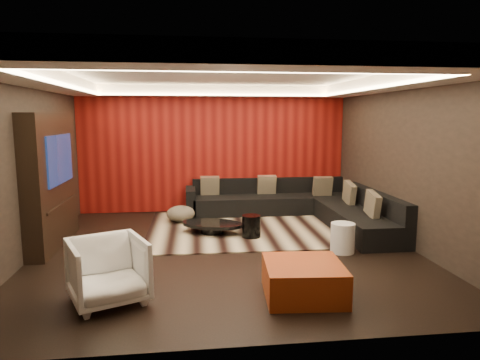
{
  "coord_description": "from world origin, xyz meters",
  "views": [
    {
      "loc": [
        -0.6,
        -6.71,
        2.13
      ],
      "look_at": [
        0.3,
        0.6,
        1.05
      ],
      "focal_mm": 32.0,
      "sensor_mm": 36.0,
      "label": 1
    }
  ],
  "objects": [
    {
      "name": "floor",
      "position": [
        0.0,
        0.0,
        -0.01
      ],
      "size": [
        6.0,
        6.0,
        0.02
      ],
      "primitive_type": "cube",
      "color": "black",
      "rests_on": "ground"
    },
    {
      "name": "ceiling",
      "position": [
        0.0,
        0.0,
        2.81
      ],
      "size": [
        6.0,
        6.0,
        0.02
      ],
      "primitive_type": "cube",
      "color": "silver",
      "rests_on": "ground"
    },
    {
      "name": "wall_back",
      "position": [
        0.0,
        3.01,
        1.4
      ],
      "size": [
        6.0,
        0.02,
        2.8
      ],
      "primitive_type": "cube",
      "color": "black",
      "rests_on": "ground"
    },
    {
      "name": "wall_left",
      "position": [
        -3.01,
        0.0,
        1.4
      ],
      "size": [
        0.02,
        6.0,
        2.8
      ],
      "primitive_type": "cube",
      "color": "black",
      "rests_on": "ground"
    },
    {
      "name": "wall_right",
      "position": [
        3.01,
        0.0,
        1.4
      ],
      "size": [
        0.02,
        6.0,
        2.8
      ],
      "primitive_type": "cube",
      "color": "black",
      "rests_on": "ground"
    },
    {
      "name": "red_feature_wall",
      "position": [
        0.0,
        2.97,
        1.4
      ],
      "size": [
        5.98,
        0.05,
        2.78
      ],
      "primitive_type": "cube",
      "color": "#6B0C0A",
      "rests_on": "ground"
    },
    {
      "name": "soffit_back",
      "position": [
        0.0,
        2.7,
        2.69
      ],
      "size": [
        6.0,
        0.6,
        0.22
      ],
      "primitive_type": "cube",
      "color": "silver",
      "rests_on": "ground"
    },
    {
      "name": "soffit_front",
      "position": [
        0.0,
        -2.7,
        2.69
      ],
      "size": [
        6.0,
        0.6,
        0.22
      ],
      "primitive_type": "cube",
      "color": "silver",
      "rests_on": "ground"
    },
    {
      "name": "soffit_left",
      "position": [
        -2.7,
        0.0,
        2.69
      ],
      "size": [
        0.6,
        4.8,
        0.22
      ],
      "primitive_type": "cube",
      "color": "silver",
      "rests_on": "ground"
    },
    {
      "name": "soffit_right",
      "position": [
        2.7,
        0.0,
        2.69
      ],
      "size": [
        0.6,
        4.8,
        0.22
      ],
      "primitive_type": "cube",
      "color": "silver",
      "rests_on": "ground"
    },
    {
      "name": "cove_back",
      "position": [
        0.0,
        2.36,
        2.6
      ],
      "size": [
        4.8,
        0.08,
        0.04
      ],
      "primitive_type": "cube",
      "color": "#FFD899",
      "rests_on": "ground"
    },
    {
      "name": "cove_front",
      "position": [
        0.0,
        -2.36,
        2.6
      ],
      "size": [
        4.8,
        0.08,
        0.04
      ],
      "primitive_type": "cube",
      "color": "#FFD899",
      "rests_on": "ground"
    },
    {
      "name": "cove_left",
      "position": [
        -2.36,
        0.0,
        2.6
      ],
      "size": [
        0.08,
        4.8,
        0.04
      ],
      "primitive_type": "cube",
      "color": "#FFD899",
      "rests_on": "ground"
    },
    {
      "name": "cove_right",
      "position": [
        2.36,
        0.0,
        2.6
      ],
      "size": [
        0.08,
        4.8,
        0.04
      ],
      "primitive_type": "cube",
      "color": "#FFD899",
      "rests_on": "ground"
    },
    {
      "name": "tv_surround",
      "position": [
        -2.85,
        0.6,
        1.1
      ],
      "size": [
        0.3,
        2.0,
        2.2
      ],
      "primitive_type": "cube",
      "color": "black",
      "rests_on": "ground"
    },
    {
      "name": "tv_screen",
      "position": [
        -2.69,
        0.6,
        1.45
      ],
      "size": [
        0.04,
        1.3,
        0.8
      ],
      "primitive_type": "cube",
      "color": "black",
      "rests_on": "ground"
    },
    {
      "name": "tv_shelf",
      "position": [
        -2.69,
        0.6,
        0.7
      ],
      "size": [
        0.04,
        1.6,
        0.04
      ],
      "primitive_type": "cube",
      "color": "black",
      "rests_on": "ground"
    },
    {
      "name": "rug",
      "position": [
        0.63,
        1.26,
        0.01
      ],
      "size": [
        4.05,
        3.06,
        0.02
      ],
      "primitive_type": "cube",
      "rotation": [
        0.0,
        0.0,
        -0.02
      ],
      "color": "#BDAC8A",
      "rests_on": "floor"
    },
    {
      "name": "coffee_table",
      "position": [
        -0.17,
        0.97,
        0.12
      ],
      "size": [
        1.52,
        1.52,
        0.19
      ],
      "primitive_type": "cylinder",
      "rotation": [
        0.0,
        0.0,
        -0.42
      ],
      "color": "black",
      "rests_on": "rug"
    },
    {
      "name": "drum_stool",
      "position": [
        0.5,
        0.6,
        0.22
      ],
      "size": [
        0.39,
        0.39,
        0.39
      ],
      "primitive_type": "cylinder",
      "rotation": [
        0.0,
        0.0,
        -0.18
      ],
      "color": "black",
      "rests_on": "rug"
    },
    {
      "name": "striped_pouf",
      "position": [
        -0.76,
        1.93,
        0.18
      ],
      "size": [
        0.72,
        0.72,
        0.32
      ],
      "primitive_type": "ellipsoid",
      "rotation": [
        0.0,
        0.0,
        -0.28
      ],
      "color": "#B3A68B",
      "rests_on": "rug"
    },
    {
      "name": "white_side_table",
      "position": [
        1.82,
        -0.38,
        0.24
      ],
      "size": [
        0.46,
        0.46,
        0.47
      ],
      "primitive_type": "cylinder",
      "rotation": [
        0.0,
        0.0,
        0.25
      ],
      "color": "silver",
      "rests_on": "floor"
    },
    {
      "name": "orange_ottoman",
      "position": [
        0.75,
        -1.94,
        0.2
      ],
      "size": [
        0.99,
        0.99,
        0.41
      ],
      "primitive_type": "cube",
      "rotation": [
        0.0,
        0.0,
        -0.08
      ],
      "color": "#A34A15",
      "rests_on": "floor"
    },
    {
      "name": "armchair",
      "position": [
        -1.54,
        -1.84,
        0.38
      ],
      "size": [
        1.08,
        1.09,
        0.76
      ],
      "primitive_type": "imported",
      "rotation": [
        0.0,
        0.0,
        0.42
      ],
      "color": "white",
      "rests_on": "floor"
    },
    {
      "name": "sectional_sofa",
      "position": [
        1.73,
        1.86,
        0.26
      ],
      "size": [
        3.65,
        3.5,
        0.75
      ],
      "color": "black",
      "rests_on": "floor"
    },
    {
      "name": "throw_pillows",
      "position": [
        1.73,
        1.91,
        0.62
      ],
      "size": [
        3.01,
        2.81,
        0.5
      ],
      "color": "#BFAE8C",
      "rests_on": "sectional_sofa"
    }
  ]
}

